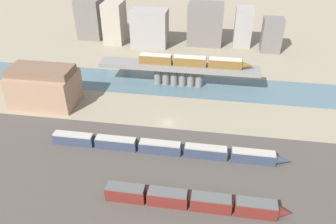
# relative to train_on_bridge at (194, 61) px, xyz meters

# --- Properties ---
(ground_plane) EXTENTS (400.00, 400.00, 0.00)m
(ground_plane) POSITION_rel_train_on_bridge_xyz_m (-5.65, -26.38, -10.15)
(ground_plane) COLOR gray
(railbed_yard) EXTENTS (280.00, 42.00, 0.01)m
(railbed_yard) POSITION_rel_train_on_bridge_xyz_m (-5.65, -50.38, -10.14)
(railbed_yard) COLOR #423D38
(railbed_yard) RESTS_ON ground
(river_water) EXTENTS (320.00, 19.01, 0.01)m
(river_water) POSITION_rel_train_on_bridge_xyz_m (-5.65, -0.00, -10.14)
(river_water) COLOR #47606B
(river_water) RESTS_ON ground
(bridge) EXTENTS (59.77, 7.63, 8.38)m
(bridge) POSITION_rel_train_on_bridge_xyz_m (-5.65, 0.00, -3.87)
(bridge) COLOR slate
(bridge) RESTS_ON ground
(train_on_bridge) EXTENTS (42.03, 2.87, 3.62)m
(train_on_bridge) POSITION_rel_train_on_bridge_xyz_m (0.00, 0.00, 0.00)
(train_on_bridge) COLOR brown
(train_on_bridge) RESTS_ON bridge
(train_yard_near) EXTENTS (42.22, 3.15, 3.76)m
(train_yard_near) POSITION_rel_train_on_bridge_xyz_m (5.74, -59.19, -8.30)
(train_yard_near) COLOR #5B1E19
(train_yard_near) RESTS_ON ground
(train_yard_mid) EXTENTS (66.52, 2.77, 3.40)m
(train_yard_mid) POSITION_rel_train_on_bridge_xyz_m (-3.90, -41.09, -8.48)
(train_yard_mid) COLOR #2D384C
(train_yard_mid) RESTS_ON ground
(warehouse_building) EXTENTS (21.53, 14.04, 13.51)m
(warehouse_building) POSITION_rel_train_on_bridge_xyz_m (-49.12, -20.42, -3.72)
(warehouse_building) COLOR #937056
(warehouse_building) RESTS_ON ground
(city_block_far_left) EXTENTS (11.97, 12.34, 19.57)m
(city_block_far_left) POSITION_rel_train_on_bridge_xyz_m (-57.09, 47.11, -0.36)
(city_block_far_left) COLOR #605B56
(city_block_far_left) RESTS_ON ground
(city_block_left) EXTENTS (9.24, 12.35, 19.75)m
(city_block_left) POSITION_rel_train_on_bridge_xyz_m (-42.87, 42.17, -0.27)
(city_block_left) COLOR gray
(city_block_left) RESTS_ON ground
(city_block_center) EXTENTS (17.01, 11.04, 17.31)m
(city_block_center) POSITION_rel_train_on_bridge_xyz_m (-24.82, 39.99, -1.49)
(city_block_center) COLOR gray
(city_block_center) RESTS_ON ground
(city_block_right) EXTENTS (16.70, 11.32, 19.81)m
(city_block_right) POSITION_rel_train_on_bridge_xyz_m (1.38, 46.30, -0.24)
(city_block_right) COLOR #605B56
(city_block_right) RESTS_ON ground
(city_block_far_right) EXTENTS (8.18, 8.31, 18.71)m
(city_block_far_right) POSITION_rel_train_on_bridge_xyz_m (19.58, 46.66, -0.79)
(city_block_far_right) COLOR gray
(city_block_far_right) RESTS_ON ground
(city_block_tall) EXTENTS (8.91, 8.04, 15.65)m
(city_block_tall) POSITION_rel_train_on_bridge_xyz_m (32.56, 41.32, -2.32)
(city_block_tall) COLOR #605B56
(city_block_tall) RESTS_ON ground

